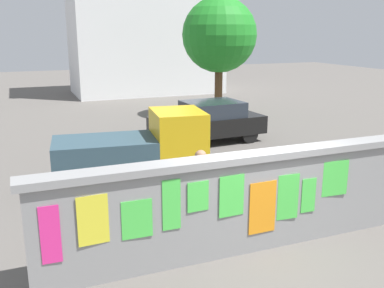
{
  "coord_description": "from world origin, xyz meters",
  "views": [
    {
      "loc": [
        -3.73,
        -6.12,
        3.75
      ],
      "look_at": [
        -0.34,
        2.31,
        1.37
      ],
      "focal_mm": 40.82,
      "sensor_mm": 36.0,
      "label": 1
    }
  ],
  "objects_px": {
    "auto_rickshaw_truck": "(138,151)",
    "motorcycle": "(310,181)",
    "tree_roadside": "(219,35)",
    "person_walking": "(201,183)",
    "car_parked": "(209,121)"
  },
  "relations": [
    {
      "from": "auto_rickshaw_truck",
      "to": "tree_roadside",
      "type": "relative_size",
      "value": 0.73
    },
    {
      "from": "car_parked",
      "to": "motorcycle",
      "type": "height_order",
      "value": "car_parked"
    },
    {
      "from": "tree_roadside",
      "to": "auto_rickshaw_truck",
      "type": "bearing_deg",
      "value": -127.27
    },
    {
      "from": "motorcycle",
      "to": "tree_roadside",
      "type": "height_order",
      "value": "tree_roadside"
    },
    {
      "from": "car_parked",
      "to": "tree_roadside",
      "type": "height_order",
      "value": "tree_roadside"
    },
    {
      "from": "tree_roadside",
      "to": "motorcycle",
      "type": "bearing_deg",
      "value": -103.5
    },
    {
      "from": "motorcycle",
      "to": "person_walking",
      "type": "bearing_deg",
      "value": -169.97
    },
    {
      "from": "auto_rickshaw_truck",
      "to": "tree_roadside",
      "type": "xyz_separation_m",
      "value": [
        5.66,
        7.44,
        2.63
      ]
    },
    {
      "from": "person_walking",
      "to": "motorcycle",
      "type": "bearing_deg",
      "value": 10.03
    },
    {
      "from": "person_walking",
      "to": "tree_roadside",
      "type": "bearing_deg",
      "value": 63.07
    },
    {
      "from": "auto_rickshaw_truck",
      "to": "car_parked",
      "type": "xyz_separation_m",
      "value": [
        3.39,
        3.4,
        -0.17
      ]
    },
    {
      "from": "tree_roadside",
      "to": "person_walking",
      "type": "bearing_deg",
      "value": -116.93
    },
    {
      "from": "person_walking",
      "to": "car_parked",
      "type": "bearing_deg",
      "value": 64.72
    },
    {
      "from": "auto_rickshaw_truck",
      "to": "motorcycle",
      "type": "xyz_separation_m",
      "value": [
        3.31,
        -2.37,
        -0.44
      ]
    },
    {
      "from": "motorcycle",
      "to": "tree_roadside",
      "type": "distance_m",
      "value": 10.55
    }
  ]
}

